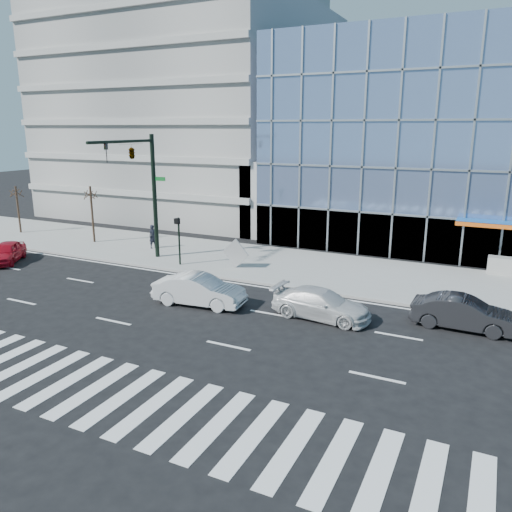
# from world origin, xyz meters

# --- Properties ---
(ground) EXTENTS (160.00, 160.00, 0.00)m
(ground) POSITION_xyz_m (0.00, 0.00, 0.00)
(ground) COLOR black
(ground) RESTS_ON ground
(sidewalk) EXTENTS (120.00, 8.00, 0.15)m
(sidewalk) POSITION_xyz_m (0.00, 8.00, 0.07)
(sidewalk) COLOR gray
(sidewalk) RESTS_ON ground
(parking_garage) EXTENTS (24.00, 24.00, 20.00)m
(parking_garage) POSITION_xyz_m (-20.00, 26.00, 10.00)
(parking_garage) COLOR gray
(parking_garage) RESTS_ON ground
(ramp_block) EXTENTS (6.00, 8.00, 6.00)m
(ramp_block) POSITION_xyz_m (-6.00, 18.00, 3.00)
(ramp_block) COLOR gray
(ramp_block) RESTS_ON ground
(tower_far_mid) EXTENTS (13.00, 13.00, 60.00)m
(tower_far_mid) POSITION_xyz_m (-58.00, 64.00, 30.00)
(tower_far_mid) COLOR #4C5B83
(tower_far_mid) RESTS_ON ground
(tower_backdrop) EXTENTS (14.00, 14.00, 48.00)m
(tower_backdrop) POSITION_xyz_m (-30.00, 70.00, 24.00)
(tower_backdrop) COLOR gray
(tower_backdrop) RESTS_ON ground
(traffic_signal) EXTENTS (1.14, 5.74, 8.00)m
(traffic_signal) POSITION_xyz_m (-11.00, 4.57, 6.16)
(traffic_signal) COLOR black
(traffic_signal) RESTS_ON sidewalk
(ped_signal_post) EXTENTS (0.30, 0.33, 3.00)m
(ped_signal_post) POSITION_xyz_m (-8.50, 4.94, 2.14)
(ped_signal_post) COLOR black
(ped_signal_post) RESTS_ON sidewalk
(street_tree_near) EXTENTS (1.10, 1.10, 4.23)m
(street_tree_near) POSITION_xyz_m (-18.00, 7.50, 3.78)
(street_tree_near) COLOR #332319
(street_tree_near) RESTS_ON sidewalk
(street_tree_far) EXTENTS (1.10, 1.10, 3.87)m
(street_tree_far) POSITION_xyz_m (-26.00, 7.50, 3.45)
(street_tree_far) COLOR #332319
(street_tree_far) RESTS_ON sidewalk
(white_suv) EXTENTS (4.75, 2.19, 1.35)m
(white_suv) POSITION_xyz_m (2.35, 0.58, 0.67)
(white_suv) COLOR silver
(white_suv) RESTS_ON ground
(white_sedan) EXTENTS (4.73, 2.07, 1.51)m
(white_sedan) POSITION_xyz_m (-3.65, -0.38, 0.76)
(white_sedan) COLOR silver
(white_sedan) RESTS_ON ground
(dark_sedan) EXTENTS (4.40, 1.60, 1.44)m
(dark_sedan) POSITION_xyz_m (8.35, 2.07, 0.72)
(dark_sedan) COLOR black
(dark_sedan) RESTS_ON ground
(red_sedan) EXTENTS (3.48, 4.18, 1.35)m
(red_sedan) POSITION_xyz_m (-19.25, 0.91, 0.67)
(red_sedan) COLOR #B10D1D
(red_sedan) RESTS_ON ground
(pedestrian) EXTENTS (0.63, 0.73, 1.69)m
(pedestrian) POSITION_xyz_m (-12.73, 7.84, 0.99)
(pedestrian) COLOR black
(pedestrian) RESTS_ON sidewalk
(tilted_panel) EXTENTS (1.84, 0.19, 1.84)m
(tilted_panel) POSITION_xyz_m (-4.99, 5.91, 1.07)
(tilted_panel) COLOR #979797
(tilted_panel) RESTS_ON sidewalk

